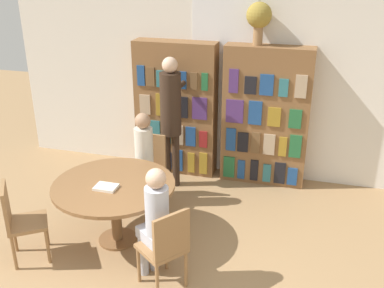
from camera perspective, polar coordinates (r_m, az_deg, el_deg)
The scene contains 12 objects.
wall_back at distance 6.49m, azimuth 4.01°, elevation 8.90°, with size 6.40×0.07×3.00m.
bookshelf_left at distance 6.62m, azimuth -2.06°, elevation 4.48°, with size 1.19×0.34×1.97m.
bookshelf_right at distance 6.36m, azimuth 9.31°, elevation 3.40°, with size 1.19×0.34×1.97m.
flower_vase at distance 6.07m, azimuth 8.50°, elevation 15.64°, with size 0.33×0.33×0.55m.
reading_table at distance 5.10m, azimuth -9.85°, elevation -6.01°, with size 1.36×1.36×0.74m.
chair_near_camera at distance 5.14m, azimuth -21.11°, elevation -8.81°, with size 0.56×0.56×0.91m.
chair_left_side at distance 5.98m, azimuth -5.50°, elevation -2.61°, with size 0.41×0.41×0.91m.
chair_far_side at distance 4.42m, azimuth -3.34°, elevation -12.74°, with size 0.56×0.56×0.91m.
seated_reader_left at distance 5.73m, azimuth -6.27°, elevation -1.45°, with size 0.24×0.36×1.27m.
seated_reader_right at distance 4.43m, azimuth -4.76°, elevation -9.40°, with size 0.39×0.38×1.27m.
librarian_standing at distance 6.09m, azimuth -2.69°, elevation 4.36°, with size 0.29×0.56×1.86m.
open_book_on_table at distance 4.96m, azimuth -10.86°, elevation -5.41°, with size 0.24×0.18×0.03m.
Camera 1 is at (1.26, -2.74, 3.09)m, focal length 42.00 mm.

